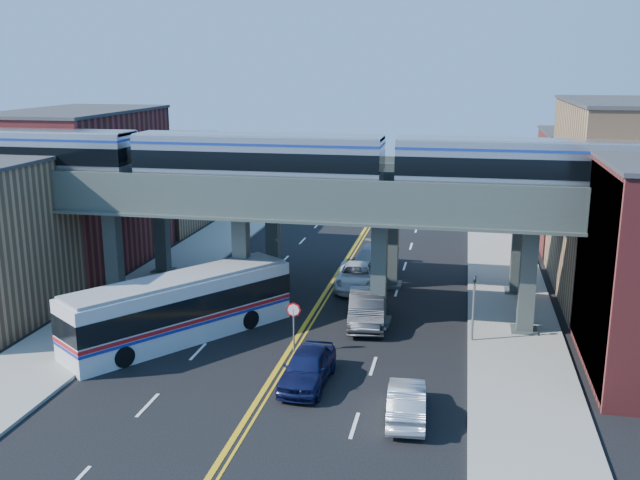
{
  "coord_description": "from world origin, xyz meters",
  "views": [
    {
      "loc": [
        8.34,
        -30.01,
        14.24
      ],
      "look_at": [
        0.73,
        7.56,
        4.79
      ],
      "focal_mm": 40.0,
      "sensor_mm": 36.0,
      "label": 1
    }
  ],
  "objects_px": {
    "stop_sign": "(294,319)",
    "car_lane_a": "(308,367)",
    "transit_train": "(258,160)",
    "car_parked_curb": "(407,402)",
    "car_lane_c": "(357,276)",
    "traffic_signal": "(474,301)",
    "transit_bus": "(181,308)",
    "car_lane_d": "(372,260)",
    "car_lane_b": "(367,308)"
  },
  "relations": [
    {
      "from": "stop_sign",
      "to": "car_lane_a",
      "type": "xyz_separation_m",
      "value": [
        1.5,
        -3.58,
        -0.93
      ]
    },
    {
      "from": "traffic_signal",
      "to": "car_lane_c",
      "type": "relative_size",
      "value": 0.73
    },
    {
      "from": "car_lane_c",
      "to": "car_parked_curb",
      "type": "bearing_deg",
      "value": -78.54
    },
    {
      "from": "stop_sign",
      "to": "car_lane_a",
      "type": "bearing_deg",
      "value": -67.26
    },
    {
      "from": "car_lane_b",
      "to": "car_lane_c",
      "type": "xyz_separation_m",
      "value": [
        -1.55,
        6.55,
        -0.15
      ]
    },
    {
      "from": "car_lane_a",
      "to": "car_lane_c",
      "type": "bearing_deg",
      "value": 91.57
    },
    {
      "from": "transit_bus",
      "to": "car_lane_a",
      "type": "relative_size",
      "value": 2.46
    },
    {
      "from": "car_lane_d",
      "to": "transit_train",
      "type": "bearing_deg",
      "value": -115.23
    },
    {
      "from": "car_lane_c",
      "to": "traffic_signal",
      "type": "bearing_deg",
      "value": -52.14
    },
    {
      "from": "car_lane_a",
      "to": "car_parked_curb",
      "type": "xyz_separation_m",
      "value": [
        4.7,
        -2.34,
        -0.1
      ]
    },
    {
      "from": "stop_sign",
      "to": "transit_bus",
      "type": "distance_m",
      "value": 6.32
    },
    {
      "from": "stop_sign",
      "to": "car_lane_b",
      "type": "bearing_deg",
      "value": 57.07
    },
    {
      "from": "transit_train",
      "to": "car_parked_curb",
      "type": "bearing_deg",
      "value": -49.34
    },
    {
      "from": "stop_sign",
      "to": "car_parked_curb",
      "type": "height_order",
      "value": "stop_sign"
    },
    {
      "from": "transit_bus",
      "to": "traffic_signal",
      "type": "bearing_deg",
      "value": -45.15
    },
    {
      "from": "stop_sign",
      "to": "transit_train",
      "type": "bearing_deg",
      "value": 122.43
    },
    {
      "from": "traffic_signal",
      "to": "car_lane_a",
      "type": "bearing_deg",
      "value": -138.36
    },
    {
      "from": "car_lane_c",
      "to": "car_lane_d",
      "type": "bearing_deg",
      "value": 78.01
    },
    {
      "from": "transit_bus",
      "to": "car_parked_curb",
      "type": "height_order",
      "value": "transit_bus"
    },
    {
      "from": "traffic_signal",
      "to": "car_lane_d",
      "type": "distance_m",
      "value": 13.81
    },
    {
      "from": "traffic_signal",
      "to": "car_lane_b",
      "type": "bearing_deg",
      "value": 163.17
    },
    {
      "from": "transit_train",
      "to": "transit_bus",
      "type": "height_order",
      "value": "transit_train"
    },
    {
      "from": "transit_train",
      "to": "traffic_signal",
      "type": "height_order",
      "value": "transit_train"
    },
    {
      "from": "traffic_signal",
      "to": "car_parked_curb",
      "type": "distance_m",
      "value": 9.45
    },
    {
      "from": "car_parked_curb",
      "to": "stop_sign",
      "type": "bearing_deg",
      "value": -47.44
    },
    {
      "from": "car_parked_curb",
      "to": "traffic_signal",
      "type": "bearing_deg",
      "value": -110.64
    },
    {
      "from": "transit_bus",
      "to": "car_lane_a",
      "type": "xyz_separation_m",
      "value": [
        7.79,
        -4.15,
        -0.86
      ]
    },
    {
      "from": "traffic_signal",
      "to": "car_lane_c",
      "type": "xyz_separation_m",
      "value": [
        -7.37,
        8.31,
        -1.52
      ]
    },
    {
      "from": "car_lane_b",
      "to": "transit_bus",
      "type": "bearing_deg",
      "value": -162.39
    },
    {
      "from": "traffic_signal",
      "to": "car_lane_d",
      "type": "xyz_separation_m",
      "value": [
        -6.85,
        11.91,
        -1.41
      ]
    },
    {
      "from": "car_lane_b",
      "to": "car_lane_d",
      "type": "bearing_deg",
      "value": 89.34
    },
    {
      "from": "transit_train",
      "to": "transit_bus",
      "type": "distance_m",
      "value": 9.18
    },
    {
      "from": "stop_sign",
      "to": "car_parked_curb",
      "type": "relative_size",
      "value": 0.59
    },
    {
      "from": "stop_sign",
      "to": "car_lane_d",
      "type": "relative_size",
      "value": 0.43
    },
    {
      "from": "traffic_signal",
      "to": "car_lane_b",
      "type": "relative_size",
      "value": 0.73
    },
    {
      "from": "traffic_signal",
      "to": "car_lane_c",
      "type": "bearing_deg",
      "value": 131.57
    },
    {
      "from": "transit_train",
      "to": "car_lane_c",
      "type": "height_order",
      "value": "transit_train"
    },
    {
      "from": "stop_sign",
      "to": "transit_bus",
      "type": "bearing_deg",
      "value": 174.8
    },
    {
      "from": "transit_train",
      "to": "car_lane_a",
      "type": "bearing_deg",
      "value": -61.4
    },
    {
      "from": "transit_bus",
      "to": "car_lane_d",
      "type": "xyz_separation_m",
      "value": [
        8.35,
        14.34,
        -0.8
      ]
    },
    {
      "from": "traffic_signal",
      "to": "car_lane_a",
      "type": "relative_size",
      "value": 0.84
    },
    {
      "from": "car_lane_a",
      "to": "car_parked_curb",
      "type": "distance_m",
      "value": 5.25
    },
    {
      "from": "stop_sign",
      "to": "car_lane_b",
      "type": "height_order",
      "value": "stop_sign"
    },
    {
      "from": "transit_train",
      "to": "car_lane_d",
      "type": "xyz_separation_m",
      "value": [
        5.23,
        9.91,
        -8.21
      ]
    },
    {
      "from": "transit_train",
      "to": "car_lane_c",
      "type": "xyz_separation_m",
      "value": [
        4.71,
        6.31,
        -8.32
      ]
    },
    {
      "from": "traffic_signal",
      "to": "car_lane_c",
      "type": "distance_m",
      "value": 11.21
    },
    {
      "from": "car_lane_a",
      "to": "car_lane_d",
      "type": "height_order",
      "value": "car_lane_d"
    },
    {
      "from": "car_lane_a",
      "to": "car_lane_d",
      "type": "xyz_separation_m",
      "value": [
        0.55,
        18.49,
        0.06
      ]
    },
    {
      "from": "traffic_signal",
      "to": "transit_train",
      "type": "bearing_deg",
      "value": 170.6
    },
    {
      "from": "transit_train",
      "to": "traffic_signal",
      "type": "xyz_separation_m",
      "value": [
        12.08,
        -2.0,
        -6.8
      ]
    }
  ]
}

